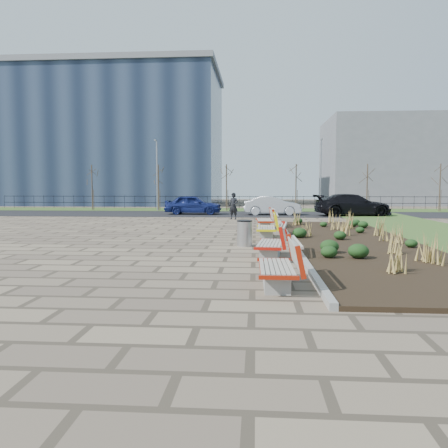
# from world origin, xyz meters

# --- Properties ---
(ground) EXTENTS (120.00, 120.00, 0.00)m
(ground) POSITION_xyz_m (0.00, 0.00, 0.00)
(ground) COLOR #786852
(ground) RESTS_ON ground
(planting_bed) EXTENTS (4.50, 18.00, 0.10)m
(planting_bed) POSITION_xyz_m (6.25, 5.00, 0.05)
(planting_bed) COLOR black
(planting_bed) RESTS_ON ground
(planting_curb) EXTENTS (0.16, 18.00, 0.15)m
(planting_curb) POSITION_xyz_m (3.92, 5.00, 0.07)
(planting_curb) COLOR gray
(planting_curb) RESTS_ON ground
(grass_verge_far) EXTENTS (80.00, 5.00, 0.04)m
(grass_verge_far) POSITION_xyz_m (0.00, 28.00, 0.02)
(grass_verge_far) COLOR #33511E
(grass_verge_far) RESTS_ON ground
(road) EXTENTS (80.00, 7.00, 0.02)m
(road) POSITION_xyz_m (0.00, 22.00, 0.01)
(road) COLOR black
(road) RESTS_ON ground
(bench_a) EXTENTS (0.92, 2.11, 1.00)m
(bench_a) POSITION_xyz_m (3.00, -2.20, 0.50)
(bench_a) COLOR #A41F0A
(bench_a) RESTS_ON ground
(bench_b) EXTENTS (1.11, 2.18, 1.00)m
(bench_b) POSITION_xyz_m (3.00, 1.64, 0.50)
(bench_b) COLOR #BA160C
(bench_b) RESTS_ON ground
(bench_c) EXTENTS (0.94, 2.12, 1.00)m
(bench_c) POSITION_xyz_m (3.00, 6.64, 0.50)
(bench_c) COLOR #FBEA0D
(bench_c) RESTS_ON ground
(bench_d) EXTENTS (0.99, 2.14, 1.00)m
(bench_d) POSITION_xyz_m (3.00, 10.68, 0.50)
(bench_d) COLOR #AD220B
(bench_d) RESTS_ON ground
(litter_bin) EXTENTS (0.54, 0.54, 0.92)m
(litter_bin) POSITION_xyz_m (2.16, 4.12, 0.46)
(litter_bin) COLOR #B2B2B7
(litter_bin) RESTS_ON ground
(pedestrian) EXTENTS (0.74, 0.63, 1.74)m
(pedestrian) POSITION_xyz_m (1.12, 16.75, 0.87)
(pedestrian) COLOR black
(pedestrian) RESTS_ON ground
(car_blue) EXTENTS (4.32, 1.78, 1.47)m
(car_blue) POSITION_xyz_m (-2.19, 21.44, 0.75)
(car_blue) COLOR navy
(car_blue) RESTS_ON road
(car_silver) EXTENTS (4.29, 1.67, 1.39)m
(car_silver) POSITION_xyz_m (3.79, 21.18, 0.72)
(car_silver) COLOR #B8BAC0
(car_silver) RESTS_ON road
(car_black) EXTENTS (5.65, 2.80, 1.58)m
(car_black) POSITION_xyz_m (9.54, 20.52, 0.81)
(car_black) COLOR black
(car_black) RESTS_ON road
(tree_a) EXTENTS (1.40, 1.40, 4.00)m
(tree_a) POSITION_xyz_m (-12.00, 26.50, 2.04)
(tree_a) COLOR #4C3D2D
(tree_a) RESTS_ON grass_verge_far
(tree_b) EXTENTS (1.40, 1.40, 4.00)m
(tree_b) POSITION_xyz_m (-6.00, 26.50, 2.04)
(tree_b) COLOR #4C3D2D
(tree_b) RESTS_ON grass_verge_far
(tree_c) EXTENTS (1.40, 1.40, 4.00)m
(tree_c) POSITION_xyz_m (0.00, 26.50, 2.04)
(tree_c) COLOR #4C3D2D
(tree_c) RESTS_ON grass_verge_far
(tree_d) EXTENTS (1.40, 1.40, 4.00)m
(tree_d) POSITION_xyz_m (6.00, 26.50, 2.04)
(tree_d) COLOR #4C3D2D
(tree_d) RESTS_ON grass_verge_far
(tree_e) EXTENTS (1.40, 1.40, 4.00)m
(tree_e) POSITION_xyz_m (12.00, 26.50, 2.04)
(tree_e) COLOR #4C3D2D
(tree_e) RESTS_ON grass_verge_far
(tree_f) EXTENTS (1.40, 1.40, 4.00)m
(tree_f) POSITION_xyz_m (18.00, 26.50, 2.04)
(tree_f) COLOR #4C3D2D
(tree_f) RESTS_ON grass_verge_far
(lamp_west) EXTENTS (0.24, 0.60, 6.00)m
(lamp_west) POSITION_xyz_m (-6.00, 26.00, 3.04)
(lamp_west) COLOR gray
(lamp_west) RESTS_ON grass_verge_far
(lamp_east) EXTENTS (0.24, 0.60, 6.00)m
(lamp_east) POSITION_xyz_m (8.00, 26.00, 3.04)
(lamp_east) COLOR gray
(lamp_east) RESTS_ON grass_verge_far
(railing_fence) EXTENTS (44.00, 0.10, 1.20)m
(railing_fence) POSITION_xyz_m (0.00, 29.50, 0.64)
(railing_fence) COLOR black
(railing_fence) RESTS_ON grass_verge_far
(building_glass) EXTENTS (40.00, 14.00, 15.00)m
(building_glass) POSITION_xyz_m (-22.00, 40.00, 7.50)
(building_glass) COLOR #192338
(building_glass) RESTS_ON ground
(building_grey) EXTENTS (18.00, 12.00, 10.00)m
(building_grey) POSITION_xyz_m (20.00, 42.00, 5.00)
(building_grey) COLOR slate
(building_grey) RESTS_ON ground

